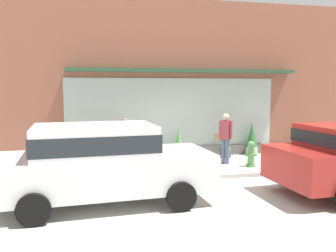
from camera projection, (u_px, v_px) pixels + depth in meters
The scene contains 14 objects.
ground_plane at pixel (211, 177), 9.66m from camera, with size 60.00×60.00×0.00m, color #B2AFA8.
curb_strip at pixel (214, 176), 9.46m from camera, with size 14.00×0.24×0.12m, color #B2B2AD.
storefront at pixel (183, 81), 12.47m from camera, with size 14.00×0.81×5.49m.
fire_hydrant at pixel (251, 154), 10.87m from camera, with size 0.39×0.35×0.80m.
pedestrian_with_handbag at pixel (225, 135), 11.20m from camera, with size 0.47×0.50×1.63m.
pedestrian_passerby at pixel (124, 140), 10.18m from camera, with size 0.45×0.33×1.57m.
parked_car_white at pixel (102, 160), 7.30m from camera, with size 4.52×2.19×1.67m.
potted_plant_trailing_edge at pixel (55, 149), 11.31m from camera, with size 0.40×0.40×1.01m.
potted_plant_low_front at pixel (225, 143), 12.29m from camera, with size 0.40×0.40×1.09m.
potted_plant_doorstep at pixel (109, 144), 11.40m from camera, with size 0.26×0.26×1.27m.
potted_plant_near_hydrant at pixel (252, 140), 12.76m from camera, with size 0.43×0.43×1.18m.
potted_plant_corner_tall at pixel (305, 141), 13.09m from camera, with size 0.47×0.47×1.00m.
potted_plant_window_center at pixel (148, 146), 11.93m from camera, with size 0.57×0.57×0.87m.
potted_plant_window_left at pixel (179, 144), 12.00m from camera, with size 0.31×0.31×1.08m.
Camera 1 is at (-3.15, -9.00, 2.43)m, focal length 37.47 mm.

